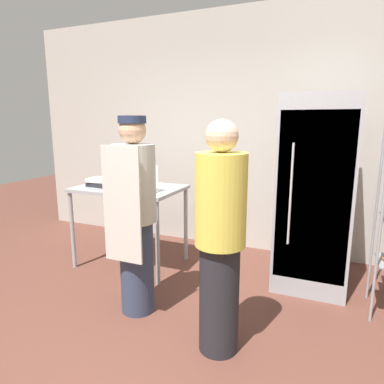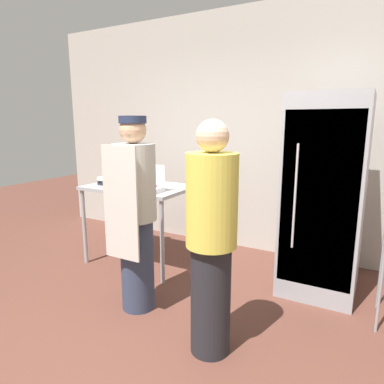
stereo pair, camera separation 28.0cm
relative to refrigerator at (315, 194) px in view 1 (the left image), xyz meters
name	(u,v)px [view 1 (the left image)]	position (x,y,z in m)	size (l,w,h in m)	color
ground_plane	(167,365)	(-0.77, -1.62, -0.92)	(14.00, 14.00, 0.00)	brown
back_wall	(256,133)	(-0.77, 0.80, 0.54)	(6.40, 0.12, 2.91)	#B7B2A8
refrigerator	(315,194)	(0.00, 0.00, 0.00)	(0.67, 0.75, 1.83)	#9EA0A5
prep_counter	(129,195)	(-1.90, -0.28, -0.12)	(1.13, 0.75, 0.89)	#9EA0A5
donut_box	(141,188)	(-1.62, -0.51, 0.02)	(0.30, 0.23, 0.27)	white
blender_pitcher	(116,171)	(-2.23, -0.06, 0.10)	(0.14, 0.14, 0.29)	#99999E
binder_stack	(101,182)	(-2.21, -0.37, 0.02)	(0.29, 0.23, 0.09)	#232328
person_baker	(135,214)	(-1.31, -1.11, -0.07)	(0.35, 0.36, 1.63)	#333D56
person_customer	(220,239)	(-0.51, -1.32, -0.10)	(0.34, 0.34, 1.61)	#232328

